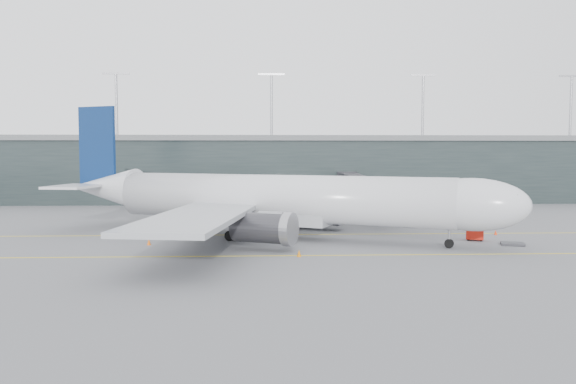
{
  "coord_description": "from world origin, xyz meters",
  "views": [
    {
      "loc": [
        3.39,
        -81.19,
        11.34
      ],
      "look_at": [
        6.62,
        -4.0,
        5.94
      ],
      "focal_mm": 35.0,
      "sensor_mm": 36.0,
      "label": 1
    }
  ],
  "objects": [
    {
      "name": "jet_bridge",
      "position": [
        20.71,
        25.3,
        5.43
      ],
      "size": [
        5.32,
        47.62,
        7.25
      ],
      "rotation": [
        0.0,
        0.0,
        -0.03
      ],
      "color": "#2B2B30",
      "rests_on": "ground"
    },
    {
      "name": "cone_tail",
      "position": [
        -10.87,
        -12.11,
        0.39
      ],
      "size": [
        0.49,
        0.49,
        0.77
      ],
      "primitive_type": "cone",
      "color": "orange",
      "rests_on": "ground"
    },
    {
      "name": "uld_c",
      "position": [
        0.58,
        10.47,
        1.06
      ],
      "size": [
        2.77,
        2.55,
        2.03
      ],
      "rotation": [
        0.0,
        0.0,
        0.44
      ],
      "color": "#323236",
      "rests_on": "ground"
    },
    {
      "name": "baggage_dolly",
      "position": [
        33.91,
        -14.0,
        0.16
      ],
      "size": [
        3.23,
        2.88,
        0.27
      ],
      "primitive_type": "cube",
      "rotation": [
        0.0,
        0.0,
        -0.31
      ],
      "color": "#323237",
      "rests_on": "ground"
    },
    {
      "name": "ground",
      "position": [
        0.0,
        0.0,
        0.0
      ],
      "size": [
        320.0,
        320.0,
        0.0
      ],
      "primitive_type": "plane",
      "color": "#5B5B60",
      "rests_on": "ground"
    },
    {
      "name": "terminal",
      "position": [
        -0.0,
        58.0,
        7.62
      ],
      "size": [
        240.0,
        36.0,
        29.0
      ],
      "color": "black",
      "rests_on": "ground"
    },
    {
      "name": "cone_nose",
      "position": [
        35.37,
        -5.42,
        0.33
      ],
      "size": [
        0.42,
        0.42,
        0.67
      ],
      "primitive_type": "cone",
      "color": "#F9370D",
      "rests_on": "ground"
    },
    {
      "name": "cone_wing_port",
      "position": [
        8.45,
        9.93,
        0.33
      ],
      "size": [
        0.42,
        0.42,
        0.66
      ],
      "primitive_type": "cone",
      "color": "#CA420B",
      "rests_on": "ground"
    },
    {
      "name": "gse_cart",
      "position": [
        30.58,
        -10.33,
        0.81
      ],
      "size": [
        2.5,
        2.09,
        1.45
      ],
      "rotation": [
        0.0,
        0.0,
        -0.41
      ],
      "color": "red",
      "rests_on": "ground"
    },
    {
      "name": "taxiline_b",
      "position": [
        0.0,
        -20.0,
        0.01
      ],
      "size": [
        160.0,
        0.25,
        0.02
      ],
      "primitive_type": "cube",
      "color": "gold",
      "rests_on": "ground"
    },
    {
      "name": "uld_a",
      "position": [
        -4.54,
        10.7,
        0.93
      ],
      "size": [
        2.17,
        1.86,
        1.76
      ],
      "rotation": [
        0.0,
        0.0,
        -0.17
      ],
      "color": "#323236",
      "rests_on": "ground"
    },
    {
      "name": "uld_b",
      "position": [
        -2.61,
        12.46,
        0.96
      ],
      "size": [
        2.45,
        2.22,
        1.83
      ],
      "rotation": [
        0.0,
        0.0,
        0.36
      ],
      "color": "#323236",
      "rests_on": "ground"
    },
    {
      "name": "cone_wing_stbd",
      "position": [
        7.14,
        -20.65,
        0.39
      ],
      "size": [
        0.49,
        0.49,
        0.78
      ],
      "primitive_type": "cone",
      "color": "orange",
      "rests_on": "ground"
    },
    {
      "name": "main_aircraft",
      "position": [
        4.83,
        -6.57,
        5.15
      ],
      "size": [
        62.29,
        57.36,
        18.36
      ],
      "rotation": [
        0.0,
        0.0,
        -0.43
      ],
      "color": "silver",
      "rests_on": "ground"
    },
    {
      "name": "taxiline_lead_main",
      "position": [
        5.0,
        20.0,
        0.01
      ],
      "size": [
        0.25,
        60.0,
        0.02
      ],
      "primitive_type": "cube",
      "color": "gold",
      "rests_on": "ground"
    },
    {
      "name": "taxiline_a",
      "position": [
        0.0,
        -4.0,
        0.01
      ],
      "size": [
        160.0,
        0.25,
        0.02
      ],
      "primitive_type": "cube",
      "color": "gold",
      "rests_on": "ground"
    }
  ]
}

